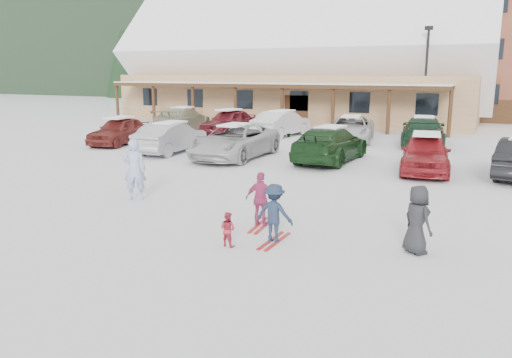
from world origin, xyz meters
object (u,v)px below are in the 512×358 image
at_px(day_lodge, 296,71).
at_px(toddler_red, 228,229).
at_px(child_navy, 274,213).
at_px(parked_car_7, 183,119).
at_px(parked_car_2, 235,141).
at_px(parked_car_8, 229,122).
at_px(parked_car_10, 351,129).
at_px(child_magenta, 261,199).
at_px(lamp_post, 426,74).
at_px(bystander_dark, 417,220).
at_px(adult_skier, 135,169).
at_px(parked_car_3, 330,144).
at_px(parked_car_1, 171,138).
at_px(parked_car_9, 282,123).
at_px(parked_car_0, 120,131).
at_px(parked_car_11, 423,131).
at_px(parked_car_4, 425,153).

height_order(day_lodge, toddler_red, day_lodge).
height_order(child_navy, parked_car_7, parked_car_7).
bearing_deg(parked_car_2, child_navy, -57.98).
height_order(parked_car_8, parked_car_10, parked_car_8).
relative_size(child_navy, child_magenta, 0.98).
xyz_separation_m(lamp_post, parked_car_7, (-14.38, -6.40, -2.96)).
bearing_deg(bystander_dark, adult_skier, 33.48).
bearing_deg(child_navy, parked_car_7, -50.57).
height_order(day_lodge, parked_car_3, day_lodge).
distance_m(day_lodge, parked_car_2, 19.82).
height_order(parked_car_1, parked_car_9, parked_car_9).
distance_m(child_navy, parked_car_9, 19.43).
bearing_deg(parked_car_7, parked_car_0, 85.06).
height_order(parked_car_9, parked_car_11, parked_car_9).
bearing_deg(parked_car_0, parked_car_11, 17.05).
distance_m(day_lodge, parked_car_3, 20.29).
height_order(adult_skier, parked_car_4, adult_skier).
height_order(toddler_red, parked_car_11, parked_car_11).
relative_size(parked_car_2, parked_car_8, 1.20).
distance_m(parked_car_1, parked_car_11, 13.18).
relative_size(child_navy, parked_car_4, 0.31).
xyz_separation_m(parked_car_2, parked_car_11, (7.23, 7.65, 0.01)).
relative_size(parked_car_1, parked_car_10, 0.87).
relative_size(parked_car_10, parked_car_11, 0.97).
relative_size(bystander_dark, parked_car_4, 0.34).
relative_size(parked_car_3, parked_car_10, 1.03).
bearing_deg(parked_car_8, parked_car_0, -111.87).
relative_size(parked_car_2, parked_car_9, 1.17).
distance_m(day_lodge, bystander_dark, 31.51).
distance_m(child_navy, parked_car_10, 17.76).
distance_m(child_navy, parked_car_1, 13.81).
bearing_deg(adult_skier, parked_car_0, -77.48).
distance_m(lamp_post, parked_car_3, 13.75).
bearing_deg(parked_car_4, parked_car_2, 175.22).
bearing_deg(bystander_dark, lamp_post, -41.87).
height_order(parked_car_0, parked_car_11, parked_car_11).
bearing_deg(parked_car_9, child_magenta, 119.09).
bearing_deg(child_magenta, parked_car_10, -88.89).
bearing_deg(parked_car_2, parked_car_3, 12.53).
relative_size(bystander_dark, parked_car_1, 0.34).
bearing_deg(parked_car_0, parked_car_1, -21.94).
xyz_separation_m(toddler_red, parked_car_0, (-13.05, 11.65, 0.34)).
bearing_deg(toddler_red, adult_skier, -21.80).
relative_size(day_lodge, parked_car_2, 5.30).
height_order(day_lodge, parked_car_4, day_lodge).
relative_size(toddler_red, parked_car_8, 0.17).
bearing_deg(day_lodge, parked_car_9, -72.90).
xyz_separation_m(bystander_dark, parked_car_1, (-12.80, 9.14, -0.02)).
height_order(adult_skier, parked_car_11, adult_skier).
relative_size(day_lodge, adult_skier, 15.38).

